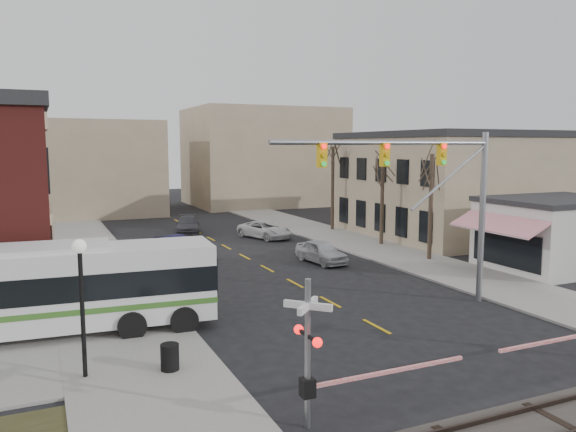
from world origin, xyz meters
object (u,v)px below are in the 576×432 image
object	(u,v)px
rr_crossing_west	(322,353)
pedestrian_far	(95,306)
traffic_signal_mast	(432,182)
car_d	(188,225)
street_lamp	(81,279)
pedestrian_near	(135,309)
car_c	(265,230)
transit_bus	(38,289)
car_a	(321,252)
car_b	(167,247)
trash_bin	(170,357)

from	to	relation	value
rr_crossing_west	pedestrian_far	distance (m)	11.93
traffic_signal_mast	rr_crossing_west	size ratio (longest dim) A/B	1.95
traffic_signal_mast	car_d	world-z (taller)	traffic_signal_mast
street_lamp	pedestrian_near	size ratio (longest dim) A/B	2.38
pedestrian_far	car_d	bearing A→B (deg)	4.63
rr_crossing_west	car_c	bearing A→B (deg)	71.07
pedestrian_near	transit_bus	bearing A→B (deg)	62.84
traffic_signal_mast	car_a	size ratio (longest dim) A/B	2.60
car_a	transit_bus	bearing A→B (deg)	-160.63
rr_crossing_west	car_b	size ratio (longest dim) A/B	1.16
car_c	car_d	xyz separation A→B (m)	(-5.00, 5.20, 0.02)
car_a	car_b	distance (m)	10.13
rr_crossing_west	car_c	world-z (taller)	rr_crossing_west
transit_bus	car_a	world-z (taller)	transit_bus
car_c	pedestrian_far	world-z (taller)	pedestrian_far
car_b	car_a	bearing A→B (deg)	124.13
traffic_signal_mast	pedestrian_far	xyz separation A→B (m)	(-14.15, 3.32, -4.89)
car_c	pedestrian_near	distance (m)	23.65
car_a	pedestrian_far	xyz separation A→B (m)	(-14.33, -7.62, 0.18)
transit_bus	car_c	xyz separation A→B (m)	(16.69, 18.49, -1.24)
rr_crossing_west	car_d	distance (m)	34.50
traffic_signal_mast	street_lamp	bearing A→B (deg)	-172.34
traffic_signal_mast	rr_crossing_west	world-z (taller)	traffic_signal_mast
street_lamp	car_b	distance (m)	19.42
street_lamp	car_d	xyz separation A→B (m)	(10.43, 28.55, -2.56)
transit_bus	rr_crossing_west	world-z (taller)	rr_crossing_west
pedestrian_near	car_b	bearing A→B (deg)	-26.33
car_b	car_d	size ratio (longest dim) A/B	1.00
car_c	trash_bin	bearing A→B (deg)	-138.33
street_lamp	pedestrian_near	xyz separation A→B (m)	(2.16, 3.79, -2.21)
car_b	pedestrian_near	world-z (taller)	pedestrian_near
car_a	pedestrian_near	world-z (taller)	pedestrian_near
car_b	car_c	world-z (taller)	car_b
traffic_signal_mast	rr_crossing_west	distance (m)	12.71
traffic_signal_mast	pedestrian_near	distance (m)	13.77
pedestrian_near	rr_crossing_west	bearing A→B (deg)	-169.95
traffic_signal_mast	street_lamp	distance (m)	15.31
traffic_signal_mast	car_c	bearing A→B (deg)	88.73
car_b	trash_bin	bearing A→B (deg)	53.30
traffic_signal_mast	car_d	distance (m)	27.40
rr_crossing_west	car_d	world-z (taller)	rr_crossing_west
trash_bin	car_b	distance (m)	19.11
transit_bus	car_a	distance (m)	18.32
car_d	car_a	bearing A→B (deg)	-58.21
car_b	pedestrian_near	bearing A→B (deg)	48.39
car_c	car_b	bearing A→B (deg)	-169.99
traffic_signal_mast	pedestrian_near	size ratio (longest dim) A/B	5.92
rr_crossing_west	car_d	size ratio (longest dim) A/B	1.16
transit_bus	car_c	world-z (taller)	transit_bus
pedestrian_far	rr_crossing_west	bearing A→B (deg)	-129.53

